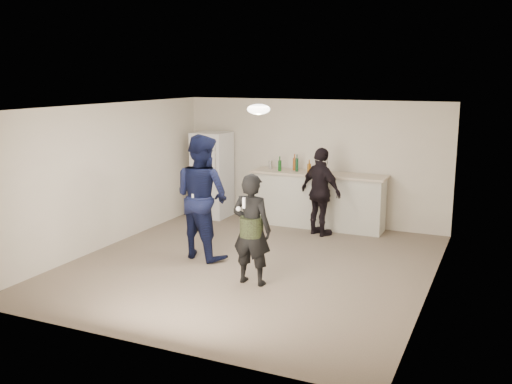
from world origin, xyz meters
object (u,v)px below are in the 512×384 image
at_px(woman, 252,229).
at_px(counter, 318,201).
at_px(spectator, 321,192).
at_px(fridge, 212,175).
at_px(man, 202,197).
at_px(shaker, 271,165).

bearing_deg(woman, counter, -86.44).
relative_size(counter, spectator, 1.56).
bearing_deg(counter, fridge, -178.28).
relative_size(fridge, man, 0.88).
distance_m(counter, spectator, 0.67).
relative_size(woman, spectator, 0.98).
distance_m(shaker, spectator, 1.46).
bearing_deg(shaker, fridge, -173.81).
bearing_deg(counter, shaker, 176.23).
height_order(man, woman, man).
bearing_deg(fridge, woman, -53.80).
height_order(fridge, woman, fridge).
relative_size(man, spectator, 1.23).
height_order(fridge, man, man).
bearing_deg(spectator, fridge, 17.14).
bearing_deg(spectator, woman, 115.44).
height_order(counter, fridge, fridge).
relative_size(fridge, spectator, 1.08).
xyz_separation_m(shaker, spectator, (1.28, -0.62, -0.34)).
bearing_deg(fridge, shaker, 6.19).
bearing_deg(man, counter, -98.03).
relative_size(counter, man, 1.27).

